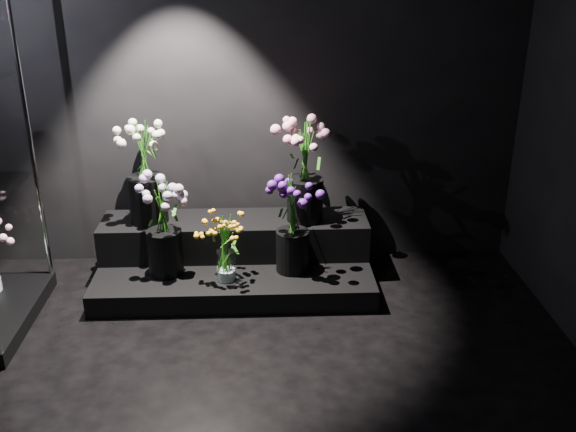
{
  "coord_description": "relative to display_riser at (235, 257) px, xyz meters",
  "views": [
    {
      "loc": [
        0.12,
        -2.53,
        2.23
      ],
      "look_at": [
        0.28,
        1.2,
        0.67
      ],
      "focal_mm": 40.0,
      "sensor_mm": 36.0,
      "label": 1
    }
  ],
  "objects": [
    {
      "name": "wall_back",
      "position": [
        0.09,
        0.38,
        1.22
      ],
      "size": [
        4.0,
        0.0,
        4.0
      ],
      "primitive_type": "plane",
      "rotation": [
        1.57,
        0.0,
        0.0
      ],
      "color": "black",
      "rests_on": "floor"
    },
    {
      "name": "display_riser",
      "position": [
        0.0,
        0.0,
        0.0
      ],
      "size": [
        1.92,
        0.85,
        0.43
      ],
      "color": "black",
      "rests_on": "floor"
    },
    {
      "name": "bouquet_orange_bells",
      "position": [
        -0.05,
        -0.31,
        0.23
      ],
      "size": [
        0.33,
        0.33,
        0.47
      ],
      "rotation": [
        0.0,
        0.0,
        0.35
      ],
      "color": "white",
      "rests_on": "display_riser"
    },
    {
      "name": "bouquet_lilac",
      "position": [
        -0.46,
        -0.19,
        0.36
      ],
      "size": [
        0.34,
        0.34,
        0.66
      ],
      "rotation": [
        0.0,
        0.0,
        -0.0
      ],
      "color": "black",
      "rests_on": "display_riser"
    },
    {
      "name": "bouquet_purple",
      "position": [
        0.41,
        -0.18,
        0.37
      ],
      "size": [
        0.4,
        0.4,
        0.69
      ],
      "rotation": [
        0.0,
        0.0,
        -0.23
      ],
      "color": "black",
      "rests_on": "display_riser"
    },
    {
      "name": "bouquet_cream_roses",
      "position": [
        -0.6,
        0.11,
        0.66
      ],
      "size": [
        0.46,
        0.46,
        0.72
      ],
      "rotation": [
        0.0,
        0.0,
        -0.28
      ],
      "color": "black",
      "rests_on": "display_riser"
    },
    {
      "name": "bouquet_pink_roses",
      "position": [
        0.51,
        0.09,
        0.65
      ],
      "size": [
        0.43,
        0.43,
        0.72
      ],
      "rotation": [
        0.0,
        0.0,
        0.21
      ],
      "color": "black",
      "rests_on": "display_riser"
    }
  ]
}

